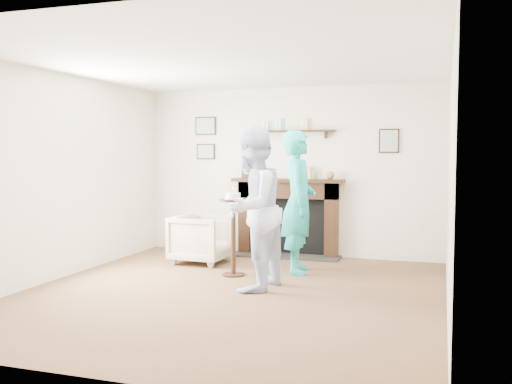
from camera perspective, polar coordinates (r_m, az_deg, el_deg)
ground at (r=6.34m, az=-2.57°, el=-10.07°), size 5.00×5.00×0.00m
room_shell at (r=6.80m, az=-0.55°, el=4.70°), size 4.54×5.02×2.52m
armchair at (r=8.05m, az=-5.43°, el=-7.06°), size 0.77×0.75×0.68m
man at (r=6.50m, az=-0.43°, el=-9.72°), size 0.80×0.97×1.82m
woman at (r=7.41m, az=4.23°, el=-8.00°), size 0.56×0.74×1.82m
pedestal_table at (r=7.10m, az=-2.29°, el=-2.98°), size 0.34×0.34×1.10m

